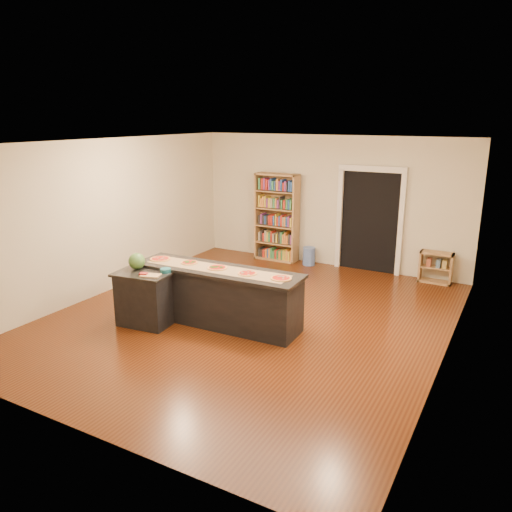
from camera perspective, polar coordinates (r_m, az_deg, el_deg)
The scene contains 17 objects.
room at distance 7.78m, azimuth -0.71°, elevation 2.49°, with size 6.00×7.00×2.80m.
doorway at distance 10.62m, azimuth 12.89°, elevation 4.60°, with size 1.40×0.09×2.21m.
kitchen_island at distance 7.88m, azimuth -4.41°, elevation -4.57°, with size 2.74×0.74×0.90m.
side_counter at distance 8.02m, azimuth -12.52°, elevation -4.70°, with size 0.87×0.63×0.86m.
bookshelf at distance 11.23m, azimuth 2.38°, elevation 4.42°, with size 0.98×0.35×1.96m, color #AC8453.
low_shelf at distance 10.40m, azimuth 19.86°, elevation -1.24°, with size 0.62×0.27×0.62m, color #AC8453.
waste_bin at distance 11.05m, azimuth 6.07°, elevation -0.01°, with size 0.27×0.27×0.40m, color #4F6CB0.
kraft_paper at distance 7.72m, azimuth -4.52°, elevation -1.46°, with size 2.38×0.43×0.00m, color #92764B.
watermelon at distance 8.03m, azimuth -13.47°, elevation -0.58°, with size 0.26×0.26×0.26m, color #144214.
cutting_board at distance 7.67m, azimuth -11.96°, elevation -2.19°, with size 0.29×0.19×0.02m, color tan.
package_red at distance 7.72m, azimuth -12.73°, elevation -2.04°, with size 0.12×0.08×0.04m, color maroon.
package_teal at distance 7.80m, azimuth -10.30°, elevation -1.63°, with size 0.16×0.16×0.06m, color #195966.
pizza_a at distance 8.34m, azimuth -10.89°, elevation -0.32°, with size 0.32×0.32×0.02m.
pizza_b at distance 8.06m, azimuth -7.63°, elevation -0.74°, with size 0.27×0.27×0.02m.
pizza_c at distance 7.74m, azimuth -4.45°, elevation -1.34°, with size 0.29×0.29×0.02m.
pizza_d at distance 7.45m, azimuth -1.00°, elevation -1.98°, with size 0.31×0.31×0.02m.
pizza_e at distance 7.23m, azimuth 2.88°, elevation -2.55°, with size 0.29×0.29×0.02m.
Camera 1 is at (3.73, -6.58, 3.19)m, focal length 35.00 mm.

